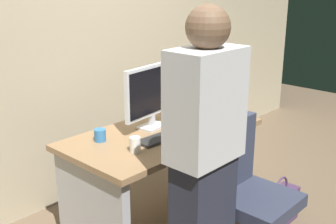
{
  "coord_description": "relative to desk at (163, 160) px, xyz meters",
  "views": [
    {
      "loc": [
        -2.04,
        -1.95,
        1.76
      ],
      "look_at": [
        0.0,
        -0.05,
        0.87
      ],
      "focal_mm": 45.79,
      "sensor_mm": 36.0,
      "label": 1
    }
  ],
  "objects": [
    {
      "name": "ground_plane",
      "position": [
        0.0,
        0.0,
        -0.5
      ],
      "size": [
        9.0,
        9.0,
        0.0
      ],
      "primitive_type": "plane",
      "color": "brown"
    },
    {
      "name": "wall_back",
      "position": [
        0.0,
        0.85,
        1.0
      ],
      "size": [
        6.4,
        0.1,
        3.0
      ],
      "primitive_type": "cube",
      "color": "tan",
      "rests_on": "ground"
    },
    {
      "name": "desk",
      "position": [
        0.0,
        0.0,
        0.0
      ],
      "size": [
        1.41,
        0.74,
        0.72
      ],
      "color": "#93704C",
      "rests_on": "ground"
    },
    {
      "name": "office_chair",
      "position": [
        0.01,
        -0.72,
        -0.07
      ],
      "size": [
        0.52,
        0.52,
        0.94
      ],
      "color": "black",
      "rests_on": "ground"
    },
    {
      "name": "person_at_desk",
      "position": [
        -0.41,
        -0.69,
        0.34
      ],
      "size": [
        0.4,
        0.24,
        1.64
      ],
      "color": "#262838",
      "rests_on": "ground"
    },
    {
      "name": "monitor",
      "position": [
        0.0,
        0.11,
        0.48
      ],
      "size": [
        0.54,
        0.16,
        0.46
      ],
      "color": "silver",
      "rests_on": "desk"
    },
    {
      "name": "keyboard",
      "position": [
        -0.09,
        -0.11,
        0.23
      ],
      "size": [
        0.43,
        0.15,
        0.02
      ],
      "primitive_type": "cube",
      "rotation": [
        0.0,
        0.0,
        -0.04
      ],
      "color": "#262626",
      "rests_on": "desk"
    },
    {
      "name": "mouse",
      "position": [
        0.24,
        -0.11,
        0.24
      ],
      "size": [
        0.06,
        0.1,
        0.03
      ],
      "primitive_type": "ellipsoid",
      "color": "black",
      "rests_on": "desk"
    },
    {
      "name": "cup_near_keyboard",
      "position": [
        -0.39,
        -0.13,
        0.27
      ],
      "size": [
        0.07,
        0.07,
        0.1
      ],
      "primitive_type": "cylinder",
      "color": "white",
      "rests_on": "desk"
    },
    {
      "name": "cup_by_monitor",
      "position": [
        -0.42,
        0.17,
        0.26
      ],
      "size": [
        0.08,
        0.08,
        0.08
      ],
      "primitive_type": "cylinder",
      "color": "#3372B2",
      "rests_on": "desk"
    },
    {
      "name": "book_stack",
      "position": [
        0.4,
        0.12,
        0.31
      ],
      "size": [
        0.22,
        0.19,
        0.17
      ],
      "color": "black",
      "rests_on": "desk"
    },
    {
      "name": "handbag",
      "position": [
        0.56,
        -0.65,
        -0.36
      ],
      "size": [
        0.34,
        0.14,
        0.38
      ],
      "color": "#4C3356",
      "rests_on": "ground"
    }
  ]
}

